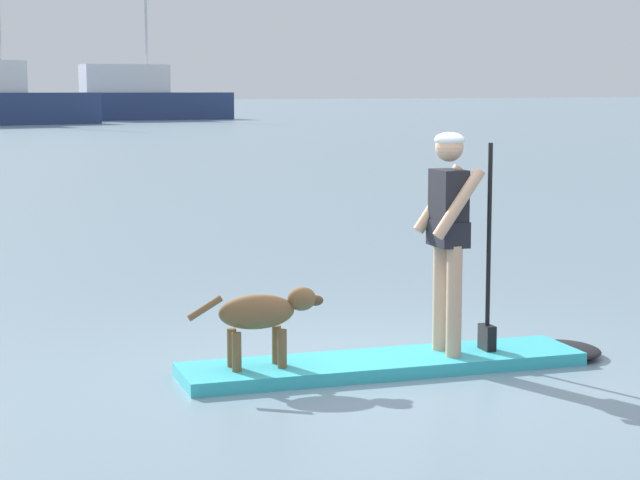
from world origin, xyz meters
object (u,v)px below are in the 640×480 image
object	(u,v)px
person_paddler	(450,226)
dog	(263,314)
moored_boat_port	(135,99)
paddleboard	(411,362)

from	to	relation	value
person_paddler	dog	world-z (taller)	person_paddler
moored_boat_port	person_paddler	bearing A→B (deg)	-108.24
paddleboard	person_paddler	distance (m)	1.10
paddleboard	dog	bearing A→B (deg)	168.73
paddleboard	person_paddler	bearing A→B (deg)	-11.27
moored_boat_port	paddleboard	bearing A→B (deg)	-108.49
paddleboard	person_paddler	size ratio (longest dim) A/B	2.03
paddleboard	moored_boat_port	size ratio (longest dim) A/B	0.27
paddleboard	person_paddler	xyz separation A→B (m)	(0.31, -0.06, 1.05)
paddleboard	dog	xyz separation A→B (m)	(-1.16, 0.23, 0.45)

